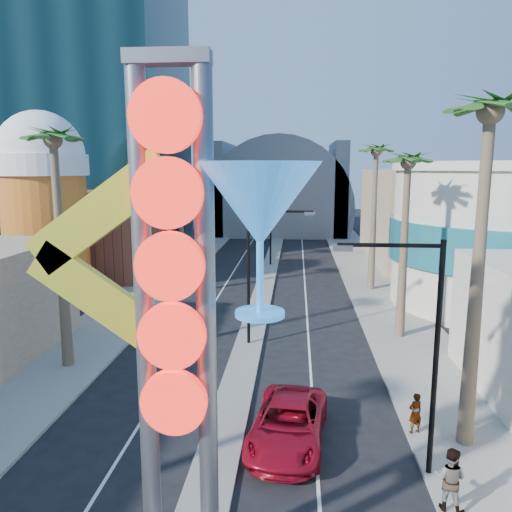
{
  "coord_description": "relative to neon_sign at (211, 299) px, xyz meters",
  "views": [
    {
      "loc": [
        2.68,
        -7.57,
        10.16
      ],
      "look_at": [
        0.3,
        21.61,
        4.99
      ],
      "focal_mm": 35.0,
      "sensor_mm": 36.0,
      "label": 1
    }
  ],
  "objects": [
    {
      "name": "turquoise_building",
      "position": [
        17.18,
        27.04,
        -2.06
      ],
      "size": [
        16.6,
        16.6,
        10.6
      ],
      "color": "beige",
      "rests_on": "ground"
    },
    {
      "name": "hotel_tower",
      "position": [
        -22.82,
        49.04,
        17.69
      ],
      "size": [
        20.0,
        20.0,
        50.0
      ],
      "primitive_type": "cube",
      "color": "black",
      "rests_on": "ground"
    },
    {
      "name": "neon_sign",
      "position": [
        0.0,
        0.0,
        0.0
      ],
      "size": [
        6.53,
        2.6,
        12.55
      ],
      "color": "gray",
      "rests_on": "ground"
    },
    {
      "name": "sidewalk_west",
      "position": [
        -10.32,
        32.04,
        -7.23
      ],
      "size": [
        5.0,
        100.0,
        0.15
      ],
      "primitive_type": "cube",
      "color": "gray",
      "rests_on": "ground"
    },
    {
      "name": "palm_7",
      "position": [
        8.18,
        31.04,
        3.52
      ],
      "size": [
        2.4,
        2.4,
        12.7
      ],
      "color": "brown",
      "rests_on": "ground"
    },
    {
      "name": "median",
      "position": [
        -0.82,
        35.04,
        -7.23
      ],
      "size": [
        1.6,
        84.0,
        0.15
      ],
      "primitive_type": "cube",
      "color": "gray",
      "rests_on": "ground"
    },
    {
      "name": "streetlight_1",
      "position": [
        -1.36,
        41.04,
        -2.43
      ],
      "size": [
        3.79,
        0.25,
        8.0
      ],
      "color": "black",
      "rests_on": "ground"
    },
    {
      "name": "red_pickup",
      "position": [
        1.66,
        6.67,
        -6.52
      ],
      "size": [
        3.24,
        5.95,
        1.58
      ],
      "primitive_type": "imported",
      "rotation": [
        0.0,
        0.0,
        -0.11
      ],
      "color": "#A10C1F",
      "rests_on": "ground"
    },
    {
      "name": "palm_3",
      "position": [
        -9.82,
        39.04,
        2.17
      ],
      "size": [
        2.4,
        2.4,
        11.2
      ],
      "color": "brown",
      "rests_on": "ground"
    },
    {
      "name": "brick_filler_west",
      "position": [
        -16.82,
        35.04,
        -3.31
      ],
      "size": [
        10.0,
        10.0,
        8.0
      ],
      "primitive_type": "cube",
      "color": "brown",
      "rests_on": "ground"
    },
    {
      "name": "beer_mug",
      "position": [
        -17.82,
        27.04,
        0.54
      ],
      "size": [
        7.0,
        7.0,
        14.5
      ],
      "color": "#CC521B",
      "rests_on": "ground"
    },
    {
      "name": "palm_2",
      "position": [
        -9.82,
        27.04,
        2.17
      ],
      "size": [
        2.4,
        2.4,
        11.2
      ],
      "color": "brown",
      "rests_on": "ground"
    },
    {
      "name": "palm_6",
      "position": [
        8.18,
        19.04,
        2.62
      ],
      "size": [
        2.4,
        2.4,
        11.7
      ],
      "color": "brown",
      "rests_on": "ground"
    },
    {
      "name": "sidewalk_east",
      "position": [
        8.68,
        32.04,
        -7.23
      ],
      "size": [
        5.0,
        100.0,
        0.15
      ],
      "primitive_type": "cube",
      "color": "gray",
      "rests_on": "ground"
    },
    {
      "name": "palm_1",
      "position": [
        -9.82,
        13.04,
        3.52
      ],
      "size": [
        2.4,
        2.4,
        12.7
      ],
      "color": "brown",
      "rests_on": "ground"
    },
    {
      "name": "pedestrian_b",
      "position": [
        6.48,
        3.21,
        -6.19
      ],
      "size": [
        1.18,
        1.08,
        1.94
      ],
      "primitive_type": "imported",
      "rotation": [
        0.0,
        0.0,
        2.67
      ],
      "color": "gray",
      "rests_on": "sidewalk_east"
    },
    {
      "name": "palm_5",
      "position": [
        8.18,
        7.04,
        3.96
      ],
      "size": [
        2.4,
        2.4,
        13.2
      ],
      "color": "brown",
      "rests_on": "ground"
    },
    {
      "name": "filler_east",
      "position": [
        15.18,
        45.04,
        -2.31
      ],
      "size": [
        10.0,
        20.0,
        10.0
      ],
      "primitive_type": "cube",
      "color": "#9D7E65",
      "rests_on": "ground"
    },
    {
      "name": "streetlight_0",
      "position": [
        -0.27,
        17.04,
        -2.43
      ],
      "size": [
        3.79,
        0.25,
        8.0
      ],
      "color": "black",
      "rests_on": "ground"
    },
    {
      "name": "streetlight_2",
      "position": [
        5.91,
        5.04,
        -2.47
      ],
      "size": [
        3.45,
        0.25,
        8.0
      ],
      "color": "black",
      "rests_on": "ground"
    },
    {
      "name": "pedestrian_a",
      "position": [
        6.48,
        7.58,
        -6.36
      ],
      "size": [
        0.69,
        0.58,
        1.6
      ],
      "primitive_type": "imported",
      "rotation": [
        0.0,
        0.0,
        3.55
      ],
      "color": "gray",
      "rests_on": "sidewalk_east"
    },
    {
      "name": "canopy",
      "position": [
        -0.82,
        69.04,
        -3.0
      ],
      "size": [
        22.0,
        16.0,
        22.0
      ],
      "color": "slate",
      "rests_on": "ground"
    }
  ]
}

